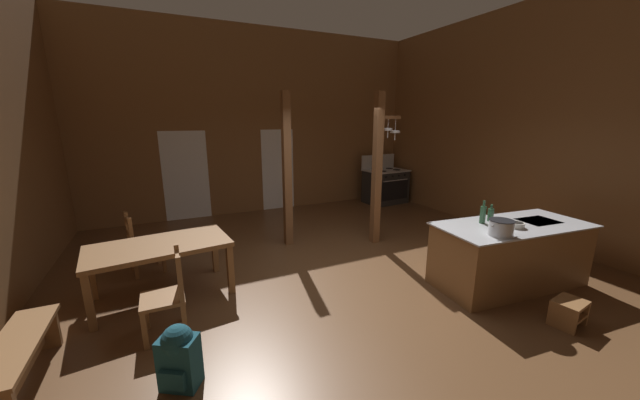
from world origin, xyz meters
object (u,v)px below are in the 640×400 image
at_px(dining_table, 160,250).
at_px(backpack, 179,355).
at_px(bench_along_left_wall, 18,358).
at_px(kitchen_island, 509,254).
at_px(ladderback_chair_by_post, 168,295).
at_px(bottle_tall_on_counter, 483,214).
at_px(bottle_short_on_counter, 491,214).
at_px(mixing_bowl_on_counter, 516,225).
at_px(ladderback_chair_near_window, 142,245).
at_px(stockpot_on_counter, 501,228).
at_px(step_stool, 569,311).
at_px(stove_range, 385,186).

height_order(dining_table, backpack, dining_table).
bearing_deg(bench_along_left_wall, kitchen_island, -5.39).
xyz_separation_m(ladderback_chair_by_post, bottle_tall_on_counter, (4.05, -0.60, 0.57)).
bearing_deg(bottle_short_on_counter, backpack, -175.98).
height_order(dining_table, mixing_bowl_on_counter, mixing_bowl_on_counter).
height_order(bench_along_left_wall, backpack, backpack).
relative_size(ladderback_chair_near_window, stockpot_on_counter, 2.60).
bearing_deg(bottle_short_on_counter, dining_table, 161.06).
distance_m(stockpot_on_counter, mixing_bowl_on_counter, 0.50).
xyz_separation_m(ladderback_chair_near_window, stockpot_on_counter, (4.13, -2.86, 0.54)).
distance_m(step_stool, dining_table, 4.99).
height_order(dining_table, bottle_short_on_counter, bottle_short_on_counter).
bearing_deg(bench_along_left_wall, ladderback_chair_by_post, 13.39).
relative_size(stockpot_on_counter, bottle_tall_on_counter, 1.13).
bearing_deg(kitchen_island, backpack, -179.31).
bearing_deg(kitchen_island, bottle_short_on_counter, 124.89).
height_order(step_stool, ladderback_chair_by_post, ladderback_chair_by_post).
bearing_deg(dining_table, step_stool, -32.73).
bearing_deg(mixing_bowl_on_counter, step_stool, -101.05).
height_order(ladderback_chair_by_post, backpack, ladderback_chair_by_post).
height_order(dining_table, ladderback_chair_near_window, ladderback_chair_near_window).
relative_size(step_stool, bench_along_left_wall, 0.32).
relative_size(mixing_bowl_on_counter, bottle_tall_on_counter, 0.61).
bearing_deg(backpack, kitchen_island, 0.69).
xyz_separation_m(backpack, stockpot_on_counter, (3.76, -0.18, 0.68)).
xyz_separation_m(dining_table, backpack, (0.11, -1.77, -0.34)).
relative_size(ladderback_chair_near_window, mixing_bowl_on_counter, 4.82).
bearing_deg(backpack, bottle_tall_on_counter, 3.91).
distance_m(dining_table, backpack, 1.80).
height_order(kitchen_island, bottle_short_on_counter, bottle_short_on_counter).
relative_size(ladderback_chair_by_post, backpack, 1.59).
bearing_deg(bottle_tall_on_counter, ladderback_chair_near_window, 151.10).
xyz_separation_m(kitchen_island, dining_table, (-4.46, 1.71, 0.20)).
height_order(dining_table, ladderback_chair_by_post, ladderback_chair_by_post).
xyz_separation_m(backpack, mixing_bowl_on_counter, (4.24, -0.06, 0.62)).
distance_m(kitchen_island, bottle_short_on_counter, 0.62).
relative_size(stockpot_on_counter, mixing_bowl_on_counter, 1.85).
bearing_deg(stockpot_on_counter, bench_along_left_wall, 171.37).
relative_size(ladderback_chair_near_window, ladderback_chair_by_post, 1.00).
xyz_separation_m(ladderback_chair_near_window, ladderback_chair_by_post, (0.32, -1.81, 0.00)).
height_order(dining_table, bottle_tall_on_counter, bottle_tall_on_counter).
height_order(bottle_tall_on_counter, bottle_short_on_counter, bottle_tall_on_counter).
relative_size(dining_table, stockpot_on_counter, 4.91).
bearing_deg(mixing_bowl_on_counter, dining_table, 157.26).
distance_m(stockpot_on_counter, bottle_tall_on_counter, 0.51).
bearing_deg(mixing_bowl_on_counter, stove_range, 73.86).
xyz_separation_m(dining_table, bench_along_left_wall, (-1.16, -1.18, -0.35)).
bearing_deg(dining_table, bottle_tall_on_counter, -20.00).
bearing_deg(kitchen_island, ladderback_chair_near_window, 150.88).
relative_size(kitchen_island, backpack, 3.76).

